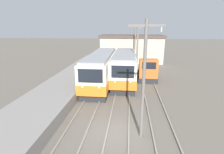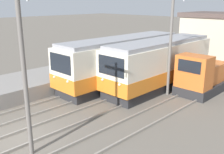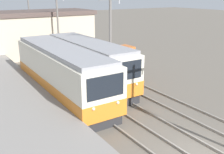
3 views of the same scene
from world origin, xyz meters
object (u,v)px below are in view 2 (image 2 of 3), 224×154
object	(u,v)px
catenary_mast_mid	(171,41)
catenary_mast_near	(24,68)
commuter_train_center	(160,66)
shunting_locomotive	(202,77)
commuter_train_left	(122,62)

from	to	relation	value
catenary_mast_mid	catenary_mast_near	bearing A→B (deg)	-90.00
commuter_train_center	catenary_mast_mid	xyz separation A→B (m)	(1.51, -1.04, 2.22)
commuter_train_center	shunting_locomotive	bearing A→B (deg)	19.88
shunting_locomotive	catenary_mast_mid	xyz separation A→B (m)	(-1.49, -2.12, 2.76)
commuter_train_center	catenary_mast_mid	size ratio (longest dim) A/B	1.50
commuter_train_center	commuter_train_left	bearing A→B (deg)	-155.93
commuter_train_left	commuter_train_center	distance (m)	3.07
commuter_train_left	commuter_train_center	bearing A→B (deg)	24.07
catenary_mast_near	commuter_train_left	bearing A→B (deg)	111.92
shunting_locomotive	catenary_mast_mid	bearing A→B (deg)	-125.11
commuter_train_center	catenary_mast_near	distance (m)	12.25
shunting_locomotive	catenary_mast_near	distance (m)	13.41
commuter_train_left	catenary_mast_mid	xyz separation A→B (m)	(4.31, 0.21, 2.20)
commuter_train_center	shunting_locomotive	distance (m)	3.23
shunting_locomotive	catenary_mast_near	world-z (taller)	catenary_mast_near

